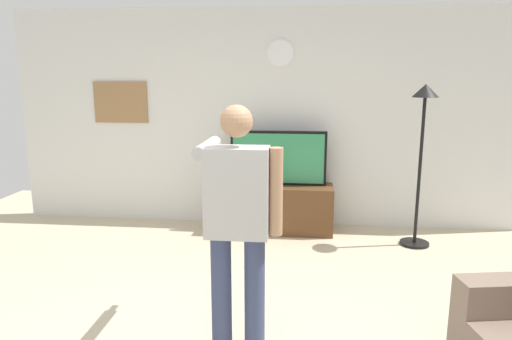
{
  "coord_description": "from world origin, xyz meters",
  "views": [
    {
      "loc": [
        0.45,
        -2.72,
        1.86
      ],
      "look_at": [
        0.05,
        1.2,
        1.05
      ],
      "focal_mm": 31.7,
      "sensor_mm": 36.0,
      "label": 1
    }
  ],
  "objects_px": {
    "television": "(278,158)",
    "wall_clock": "(280,53)",
    "framed_picture": "(121,102)",
    "floor_lamp": "(423,132)",
    "person_standing_nearer_lamp": "(238,216)",
    "tv_stand": "(278,208)"
  },
  "relations": [
    {
      "from": "framed_picture",
      "to": "floor_lamp",
      "type": "xyz_separation_m",
      "value": [
        3.61,
        -0.61,
        -0.27
      ]
    },
    {
      "from": "person_standing_nearer_lamp",
      "to": "tv_stand",
      "type": "bearing_deg",
      "value": 86.82
    },
    {
      "from": "tv_stand",
      "to": "television",
      "type": "xyz_separation_m",
      "value": [
        0.0,
        0.05,
        0.62
      ]
    },
    {
      "from": "framed_picture",
      "to": "person_standing_nearer_lamp",
      "type": "height_order",
      "value": "framed_picture"
    },
    {
      "from": "television",
      "to": "floor_lamp",
      "type": "bearing_deg",
      "value": -12.92
    },
    {
      "from": "person_standing_nearer_lamp",
      "to": "wall_clock",
      "type": "bearing_deg",
      "value": 87.15
    },
    {
      "from": "framed_picture",
      "to": "television",
      "type": "bearing_deg",
      "value": -6.97
    },
    {
      "from": "tv_stand",
      "to": "framed_picture",
      "type": "distance_m",
      "value": 2.41
    },
    {
      "from": "floor_lamp",
      "to": "person_standing_nearer_lamp",
      "type": "xyz_separation_m",
      "value": [
        -1.71,
        -2.16,
        -0.32
      ]
    },
    {
      "from": "wall_clock",
      "to": "person_standing_nearer_lamp",
      "type": "xyz_separation_m",
      "value": [
        -0.14,
        -2.77,
        -1.19
      ]
    },
    {
      "from": "tv_stand",
      "to": "floor_lamp",
      "type": "xyz_separation_m",
      "value": [
        1.57,
        -0.31,
        1.0
      ]
    },
    {
      "from": "wall_clock",
      "to": "floor_lamp",
      "type": "distance_m",
      "value": 1.89
    },
    {
      "from": "tv_stand",
      "to": "person_standing_nearer_lamp",
      "type": "height_order",
      "value": "person_standing_nearer_lamp"
    },
    {
      "from": "television",
      "to": "wall_clock",
      "type": "relative_size",
      "value": 3.63
    },
    {
      "from": "wall_clock",
      "to": "framed_picture",
      "type": "relative_size",
      "value": 0.46
    },
    {
      "from": "tv_stand",
      "to": "framed_picture",
      "type": "bearing_deg",
      "value": 171.74
    },
    {
      "from": "television",
      "to": "framed_picture",
      "type": "xyz_separation_m",
      "value": [
        -2.03,
        0.25,
        0.64
      ]
    },
    {
      "from": "tv_stand",
      "to": "person_standing_nearer_lamp",
      "type": "relative_size",
      "value": 0.78
    },
    {
      "from": "tv_stand",
      "to": "television",
      "type": "distance_m",
      "value": 0.62
    },
    {
      "from": "television",
      "to": "person_standing_nearer_lamp",
      "type": "bearing_deg",
      "value": -93.13
    },
    {
      "from": "television",
      "to": "wall_clock",
      "type": "bearing_deg",
      "value": 90.0
    },
    {
      "from": "wall_clock",
      "to": "floor_lamp",
      "type": "xyz_separation_m",
      "value": [
        1.57,
        -0.6,
        -0.86
      ]
    }
  ]
}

